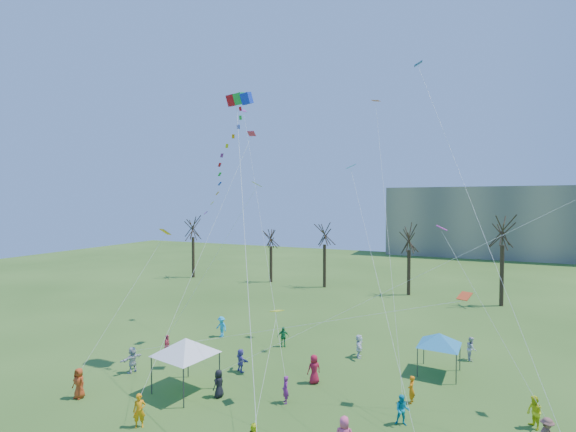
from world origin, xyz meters
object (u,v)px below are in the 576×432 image
at_px(big_box_kite, 228,163).
at_px(canopy_tent_blue, 439,339).
at_px(distant_building, 537,223).
at_px(canopy_tent_white, 186,346).

relative_size(big_box_kite, canopy_tent_blue, 5.72).
height_order(distant_building, canopy_tent_white, distant_building).
distance_m(canopy_tent_white, canopy_tent_blue, 16.94).
distance_m(distant_building, big_box_kite, 79.75).
bearing_deg(distant_building, canopy_tent_blue, -102.45).
height_order(canopy_tent_white, canopy_tent_blue, canopy_tent_white).
relative_size(distant_building, canopy_tent_blue, 16.07).
bearing_deg(canopy_tent_white, distant_building, 69.31).
xyz_separation_m(canopy_tent_white, canopy_tent_blue, (14.25, 9.16, -0.47)).
distance_m(big_box_kite, canopy_tent_blue, 19.01).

